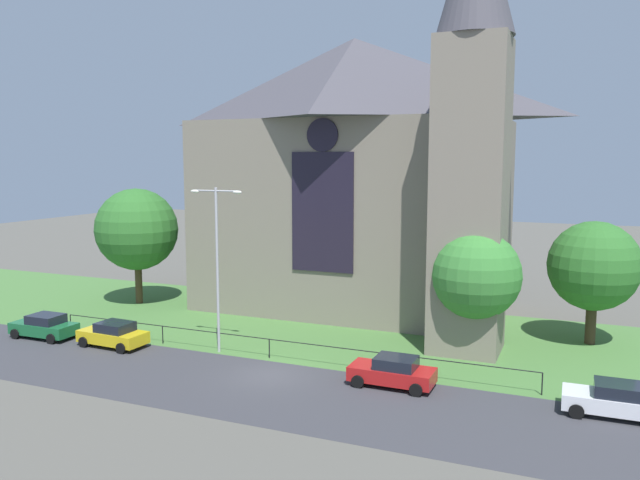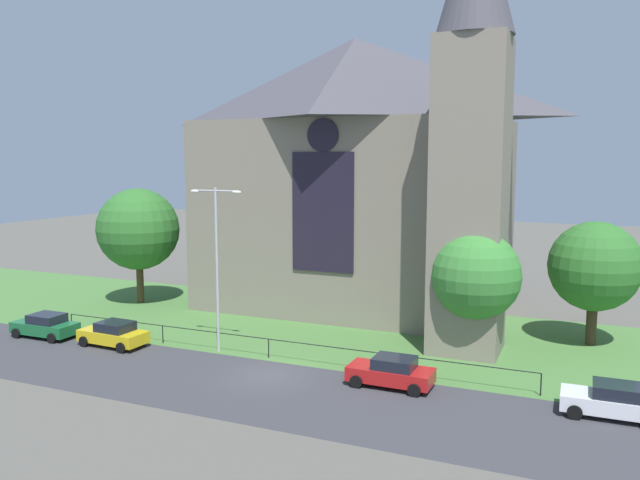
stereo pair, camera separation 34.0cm
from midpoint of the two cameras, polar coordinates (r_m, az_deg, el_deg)
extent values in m
plane|color=#56544C|center=(42.66, 1.50, -7.96)|extent=(160.00, 160.00, 0.00)
cube|color=#38383D|center=(32.30, -6.47, -13.07)|extent=(120.00, 8.00, 0.01)
cube|color=#477538|center=(40.87, 0.47, -8.63)|extent=(120.00, 20.00, 0.01)
cube|color=gray|center=(47.82, 2.81, 2.22)|extent=(22.00, 12.00, 14.00)
pyramid|color=#47444C|center=(47.98, 2.88, 14.20)|extent=(22.00, 12.00, 6.00)
cube|color=black|center=(42.15, -0.01, 2.51)|extent=(4.40, 0.16, 8.00)
cylinder|color=black|center=(42.03, -0.01, 9.45)|extent=(2.20, 0.15, 2.20)
cube|color=gray|center=(37.36, 13.11, 3.70)|extent=(4.00, 4.00, 18.00)
cylinder|color=black|center=(36.32, -4.88, -8.91)|extent=(29.32, 0.05, 0.05)
cylinder|color=black|center=(44.98, -21.78, -6.96)|extent=(0.06, 0.07, 1.10)
cylinder|color=black|center=(40.29, -14.24, -8.29)|extent=(0.07, 0.07, 1.10)
cylinder|color=black|center=(36.48, -4.87, -9.74)|extent=(0.06, 0.07, 1.10)
cylinder|color=black|center=(33.85, 6.41, -11.12)|extent=(0.06, 0.07, 1.10)
cylinder|color=black|center=(32.69, 19.11, -12.17)|extent=(0.07, 0.07, 1.10)
cylinder|color=#423021|center=(42.17, 23.02, -6.76)|extent=(0.62, 0.62, 2.80)
sphere|color=#2D6B28|center=(41.51, 23.25, -2.15)|extent=(5.42, 5.42, 5.42)
cylinder|color=#4C3823|center=(51.62, -16.22, -3.60)|extent=(0.55, 0.55, 3.45)
sphere|color=#2D6B28|center=(51.02, -16.38, 0.93)|extent=(6.34, 6.34, 6.34)
cylinder|color=brown|center=(37.39, 13.51, -8.09)|extent=(0.79, 0.79, 2.86)
sphere|color=#387F33|center=(36.66, 13.66, -3.09)|extent=(5.03, 5.03, 5.03)
cylinder|color=#B2B2B7|center=(37.00, -9.49, -2.77)|extent=(0.16, 0.16, 9.64)
cylinder|color=#B2B2B7|center=(36.86, -10.57, 4.40)|extent=(1.40, 0.10, 0.10)
cylinder|color=#B2B2B7|center=(36.11, -8.71, 4.38)|extent=(1.40, 0.10, 0.10)
ellipsoid|color=white|center=(37.25, -11.47, 4.33)|extent=(0.57, 0.26, 0.20)
ellipsoid|color=white|center=(35.75, -7.74, 4.29)|extent=(0.57, 0.26, 0.20)
cube|color=#196033|center=(44.01, -23.84, -7.29)|extent=(4.22, 1.86, 0.70)
cube|color=black|center=(43.72, -23.69, -6.53)|extent=(2.02, 1.63, 0.55)
cylinder|color=black|center=(44.54, -25.98, -7.62)|extent=(0.64, 0.23, 0.64)
cylinder|color=black|center=(45.71, -24.30, -7.16)|extent=(0.64, 0.23, 0.64)
cylinder|color=black|center=(42.45, -23.29, -8.19)|extent=(0.64, 0.23, 0.64)
cylinder|color=black|center=(43.68, -21.61, -7.68)|extent=(0.64, 0.23, 0.64)
cube|color=gold|center=(40.53, -18.41, -8.26)|extent=(4.28, 1.99, 0.70)
cube|color=black|center=(40.23, -18.24, -7.45)|extent=(2.07, 1.69, 0.55)
cylinder|color=black|center=(41.01, -20.77, -8.60)|extent=(0.65, 0.25, 0.64)
cylinder|color=black|center=(42.22, -19.00, -8.07)|extent=(0.65, 0.25, 0.64)
cylinder|color=black|center=(39.00, -17.74, -9.29)|extent=(0.65, 0.25, 0.64)
cylinder|color=black|center=(40.27, -15.97, -8.70)|extent=(0.65, 0.25, 0.64)
cube|color=#B21919|center=(32.28, 6.20, -11.94)|extent=(4.22, 1.84, 0.70)
cube|color=black|center=(32.02, 6.56, -10.92)|extent=(2.02, 1.62, 0.55)
cylinder|color=black|center=(32.01, 3.12, -12.62)|extent=(0.64, 0.23, 0.64)
cylinder|color=black|center=(33.61, 4.21, -11.65)|extent=(0.64, 0.23, 0.64)
cylinder|color=black|center=(31.18, 8.34, -13.24)|extent=(0.64, 0.23, 0.64)
cylinder|color=black|center=(32.82, 9.17, -12.19)|extent=(0.64, 0.23, 0.64)
cube|color=silver|center=(31.32, 24.62, -13.19)|extent=(4.22, 1.86, 0.70)
cube|color=black|center=(31.13, 25.06, -12.12)|extent=(2.02, 1.63, 0.55)
cylinder|color=black|center=(30.53, 21.82, -14.16)|extent=(0.64, 0.23, 0.64)
cylinder|color=black|center=(32.22, 21.84, -13.02)|extent=(0.64, 0.23, 0.64)
camera|label=1|loc=(0.17, -90.24, -0.03)|focal=35.48mm
camera|label=2|loc=(0.17, 89.76, 0.03)|focal=35.48mm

